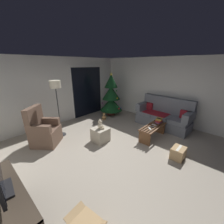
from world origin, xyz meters
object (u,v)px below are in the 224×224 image
object	(u,v)px
remote_silver	(154,125)
floor_lamp	(56,90)
remote_black	(152,127)
christmas_tree	(111,97)
ottoman	(100,135)
book_stack	(159,121)
coffee_table	(153,130)
cardboard_box_taped_mid_floor	(178,153)
armchair	(44,131)
cell_phone	(159,119)
media_shelf	(9,218)
teddy_bear_cream	(100,125)
teddy_bear_honey_by_tree	(104,117)
couch	(163,116)
remote_white	(150,129)

from	to	relation	value
remote_silver	floor_lamp	bearing A→B (deg)	-45.03
remote_black	christmas_tree	size ratio (longest dim) A/B	0.08
ottoman	floor_lamp	bearing A→B (deg)	116.82
christmas_tree	remote_black	bearing A→B (deg)	-108.06
book_stack	coffee_table	bearing A→B (deg)	178.06
book_stack	floor_lamp	xyz separation A→B (m)	(-2.22, 2.31, 1.02)
remote_silver	cardboard_box_taped_mid_floor	world-z (taller)	remote_silver
christmas_tree	cardboard_box_taped_mid_floor	xyz separation A→B (m)	(-1.19, -3.40, -0.70)
remote_black	book_stack	distance (m)	0.46
coffee_table	armchair	distance (m)	3.28
cell_phone	book_stack	bearing A→B (deg)	64.29
remote_black	cardboard_box_taped_mid_floor	xyz separation A→B (m)	(-0.39, -0.94, -0.28)
media_shelf	cardboard_box_taped_mid_floor	size ratio (longest dim) A/B	3.76
book_stack	cardboard_box_taped_mid_floor	world-z (taller)	book_stack
remote_black	floor_lamp	size ratio (longest dim) A/B	0.09
teddy_bear_cream	teddy_bear_honey_by_tree	bearing A→B (deg)	42.68
book_stack	cell_phone	bearing A→B (deg)	-123.10
couch	armchair	world-z (taller)	armchair
christmas_tree	cardboard_box_taped_mid_floor	distance (m)	3.66
remote_white	floor_lamp	size ratio (longest dim) A/B	0.09
cardboard_box_taped_mid_floor	media_shelf	bearing A→B (deg)	162.09
book_stack	teddy_bear_honey_by_tree	size ratio (longest dim) A/B	0.95
armchair	teddy_bear_cream	size ratio (longest dim) A/B	3.96
floor_lamp	teddy_bear_cream	distance (m)	1.69
floor_lamp	media_shelf	size ratio (longest dim) A/B	1.27
book_stack	cell_phone	distance (m)	0.08
remote_white	book_stack	size ratio (longest dim) A/B	0.57
teddy_bear_cream	teddy_bear_honey_by_tree	distance (m)	1.79
remote_white	armchair	xyz separation A→B (m)	(-2.19, 2.19, -0.02)
cell_phone	armchair	distance (m)	3.56
remote_black	floor_lamp	xyz separation A→B (m)	(-1.77, 2.31, 1.09)
armchair	media_shelf	world-z (taller)	armchair
remote_silver	book_stack	xyz separation A→B (m)	(0.27, -0.02, 0.07)
cardboard_box_taped_mid_floor	teddy_bear_honey_by_tree	bearing A→B (deg)	80.63
book_stack	media_shelf	bearing A→B (deg)	178.42
armchair	ottoman	size ratio (longest dim) A/B	2.57
cell_phone	coffee_table	bearing A→B (deg)	-175.91
media_shelf	cardboard_box_taped_mid_floor	bearing A→B (deg)	-17.91
media_shelf	ottoman	size ratio (longest dim) A/B	3.18
media_shelf	remote_silver	bearing A→B (deg)	-1.45
couch	cardboard_box_taped_mid_floor	distance (m)	1.95
couch	cardboard_box_taped_mid_floor	size ratio (longest dim) A/B	5.30
ottoman	teddy_bear_honey_by_tree	distance (m)	1.74
couch	cell_phone	bearing A→B (deg)	-167.37
coffee_table	remote_silver	xyz separation A→B (m)	(0.08, 0.00, 0.15)
cardboard_box_taped_mid_floor	cell_phone	bearing A→B (deg)	48.12
media_shelf	cardboard_box_taped_mid_floor	distance (m)	3.44
floor_lamp	remote_silver	bearing A→B (deg)	-49.63
remote_white	floor_lamp	xyz separation A→B (m)	(-1.61, 2.32, 1.09)
coffee_table	media_shelf	size ratio (longest dim) A/B	0.79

